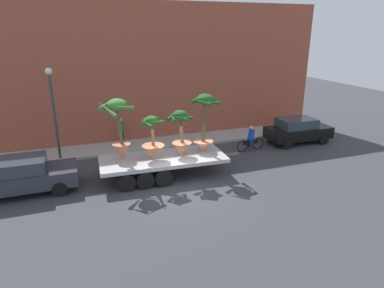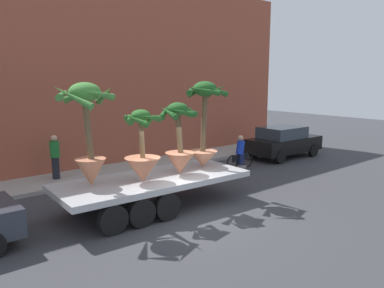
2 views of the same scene
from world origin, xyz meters
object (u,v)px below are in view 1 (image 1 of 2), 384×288
potted_palm_front (181,137)px  street_lamp (53,102)px  flatbed_trailer (158,162)px  potted_palm_middle (204,124)px  potted_palm_extra (153,145)px  potted_palm_rear (119,128)px  parked_car (298,130)px  cyclist (251,140)px  trailing_car (21,175)px  pedestrian_near_gate (121,131)px

potted_palm_front → street_lamp: size_ratio=0.47×
flatbed_trailer → potted_palm_middle: (2.39, 0.07, 1.66)m
potted_palm_front → potted_palm_extra: size_ratio=1.07×
potted_palm_rear → potted_palm_extra: size_ratio=1.36×
potted_palm_middle → parked_car: (7.14, 2.05, -1.61)m
potted_palm_extra → parked_car: potted_palm_extra is taller
flatbed_trailer → street_lamp: (-4.54, 3.87, 2.46)m
street_lamp → cyclist: bearing=-11.1°
parked_car → street_lamp: (-14.08, 1.75, 2.41)m
potted_palm_front → cyclist: 5.48m
potted_palm_front → trailing_car: 7.23m
potted_palm_front → potted_palm_extra: potted_palm_front is taller
cyclist → flatbed_trailer: bearing=-163.4°
flatbed_trailer → parked_car: bearing=12.5°
potted_palm_front → trailing_car: size_ratio=0.50×
parked_car → pedestrian_near_gate: 10.93m
potted_palm_rear → parked_car: (11.21, 1.82, -1.71)m
parked_car → trailing_car: bearing=-173.4°
potted_palm_middle → street_lamp: 7.95m
potted_palm_extra → trailing_car: 5.84m
potted_palm_front → cyclist: size_ratio=1.24×
pedestrian_near_gate → trailing_car: bearing=-137.8°
potted_palm_rear → pedestrian_near_gate: bearing=82.1°
flatbed_trailer → pedestrian_near_gate: size_ratio=4.11×
potted_palm_rear → potted_palm_extra: (1.41, -0.53, -0.80)m
flatbed_trailer → potted_palm_extra: size_ratio=3.29×
potted_palm_front → pedestrian_near_gate: potted_palm_front is taller
trailing_car → pedestrian_near_gate: size_ratio=2.64×
potted_palm_extra → flatbed_trailer: bearing=41.3°
potted_palm_middle → street_lamp: street_lamp is taller
potted_palm_middle → potted_palm_extra: (-2.66, -0.30, -0.70)m
cyclist → parked_car: parked_car is taller
potted_palm_rear → cyclist: size_ratio=1.59×
cyclist → pedestrian_near_gate: (-7.10, 3.00, 0.37)m
flatbed_trailer → pedestrian_near_gate: (-1.05, 4.80, 0.27)m
pedestrian_near_gate → street_lamp: street_lamp is taller
potted_palm_rear → trailing_car: (-4.33, 0.01, -1.70)m
potted_palm_rear → trailing_car: potted_palm_rear is taller
street_lamp → pedestrian_near_gate: bearing=14.9°
potted_palm_middle → potted_palm_front: 1.39m
potted_palm_middle → cyclist: size_ratio=1.59×
flatbed_trailer → potted_palm_front: 1.65m
potted_palm_middle → trailing_car: potted_palm_middle is taller
potted_palm_front → street_lamp: 7.08m
potted_palm_middle → cyclist: 4.41m
trailing_car → pedestrian_near_gate: 6.69m
parked_car → potted_palm_extra: bearing=-166.5°
flatbed_trailer → cyclist: bearing=16.6°
potted_palm_extra → trailing_car: bearing=174.6°
potted_palm_rear → potted_palm_front: bearing=-10.2°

